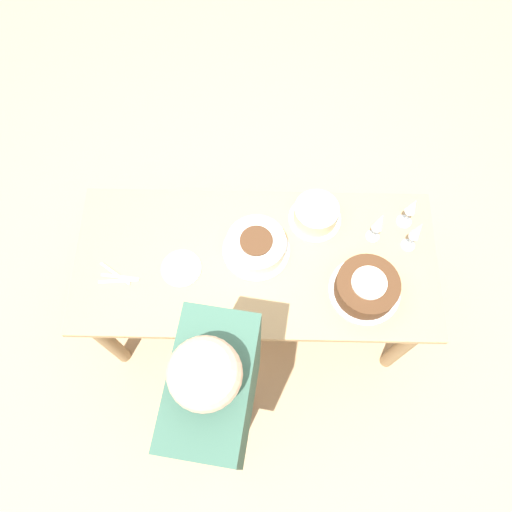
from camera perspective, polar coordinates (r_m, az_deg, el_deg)
The scene contains 11 objects.
ground_plane at distance 2.94m, azimuth 0.00°, elevation -6.23°, with size 12.00×12.00×0.00m, color tan.
dining_table at distance 2.34m, azimuth 0.00°, elevation -1.69°, with size 1.63×0.71×0.76m.
cake_center_white at distance 2.21m, azimuth -0.05°, elevation 1.19°, with size 0.30×0.30×0.10m.
cake_front_chocolate at distance 2.18m, azimuth 12.53°, elevation -3.48°, with size 0.31×0.31×0.11m.
cake_back_decorated at distance 2.29m, azimuth 6.85°, elevation 4.79°, with size 0.24×0.24×0.10m.
wine_glass_near at distance 2.22m, azimuth 13.92°, elevation 3.73°, with size 0.06×0.06×0.21m.
wine_glass_far at distance 2.29m, azimuth 17.40°, elevation 5.31°, with size 0.07×0.07×0.20m.
wine_glass_extra at distance 2.23m, azimuth 17.95°, elevation 2.70°, with size 0.06×0.06×0.22m.
dessert_plate_left at distance 2.24m, azimuth -8.53°, elevation -1.41°, with size 0.18×0.18×0.01m.
fork_pile at distance 2.28m, azimuth -15.51°, elevation -2.34°, with size 0.18×0.11×0.01m.
person_cutting at distance 1.81m, azimuth -4.10°, elevation -16.40°, with size 0.27×0.43×1.68m.
Camera 1 is at (0.02, -0.86, 2.81)m, focal length 35.00 mm.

